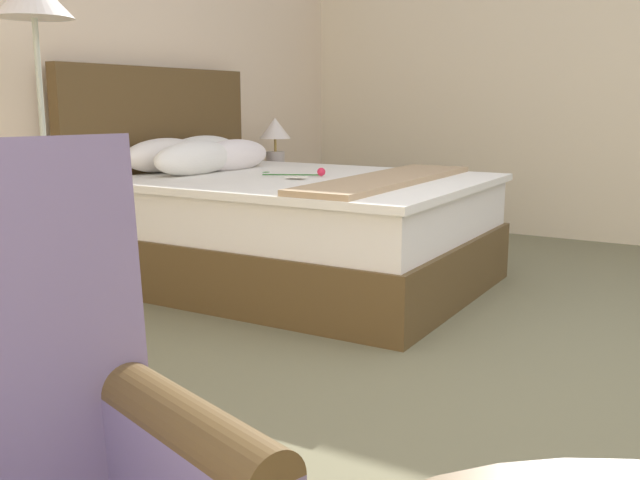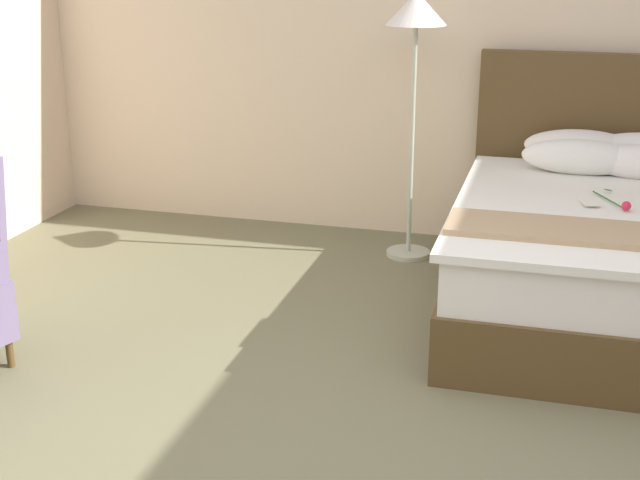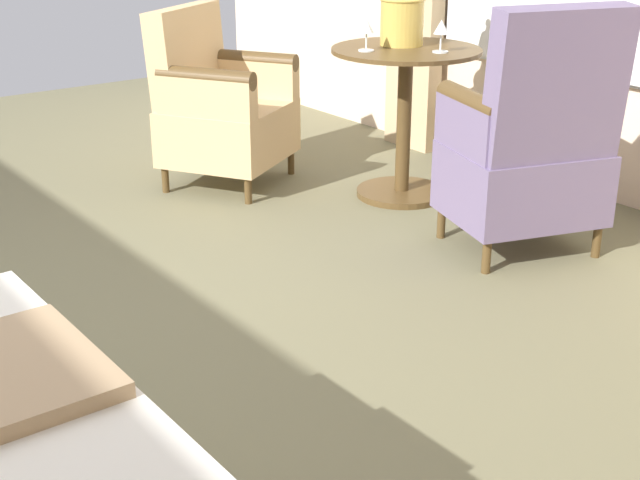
{
  "view_description": "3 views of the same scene",
  "coord_description": "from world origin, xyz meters",
  "views": [
    {
      "loc": [
        -2.7,
        -0.32,
        1.08
      ],
      "look_at": [
        -0.54,
        0.95,
        0.59
      ],
      "focal_mm": 40.0,
      "sensor_mm": 36.0,
      "label": 1
    },
    {
      "loc": [
        0.53,
        -2.79,
        1.95
      ],
      "look_at": [
        -0.53,
        0.98,
        0.62
      ],
      "focal_mm": 50.0,
      "sensor_mm": 36.0,
      "label": 2
    },
    {
      "loc": [
        0.55,
        2.71,
        1.43
      ],
      "look_at": [
        -0.82,
        0.91,
        0.53
      ],
      "focal_mm": 50.0,
      "sensor_mm": 36.0,
      "label": 3
    }
  ],
  "objects": [
    {
      "name": "wall_headboard_side",
      "position": [
        0.0,
        3.12,
        1.35
      ],
      "size": [
        6.26,
        0.12,
        2.71
      ],
      "color": "beige",
      "rests_on": "ground"
    },
    {
      "name": "bed",
      "position": [
        0.81,
        1.98,
        0.37
      ],
      "size": [
        1.66,
        2.14,
        1.29
      ],
      "color": "brown",
      "rests_on": "ground"
    },
    {
      "name": "floor_lamp_brass",
      "position": [
        -0.38,
        2.6,
        1.4
      ],
      "size": [
        0.37,
        0.37,
        1.65
      ],
      "color": "#B1B8A4",
      "rests_on": "ground"
    }
  ]
}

